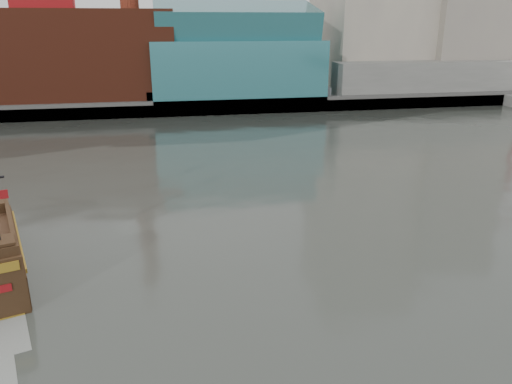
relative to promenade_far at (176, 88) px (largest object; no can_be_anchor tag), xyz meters
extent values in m
plane|color=#2A2D28|center=(0.00, -92.00, -1.00)|extent=(400.00, 400.00, 0.00)
cube|color=slate|center=(0.00, 0.00, 0.00)|extent=(220.00, 60.00, 2.00)
cube|color=#4C4C49|center=(0.00, -29.50, 0.30)|extent=(220.00, 1.00, 2.60)
cube|color=maroon|center=(-22.00, -20.00, 8.50)|extent=(42.00, 18.00, 15.00)
cube|color=#2E747C|center=(10.00, -22.00, 6.00)|extent=(30.00, 16.00, 10.00)
cube|color=slate|center=(48.00, -26.00, 4.00)|extent=(40.00, 6.00, 6.00)
cube|color=#2E747C|center=(10.00, -22.00, 14.00)|extent=(28.00, 14.94, 8.78)
camera|label=1|loc=(-4.56, -113.73, 13.98)|focal=35.00mm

